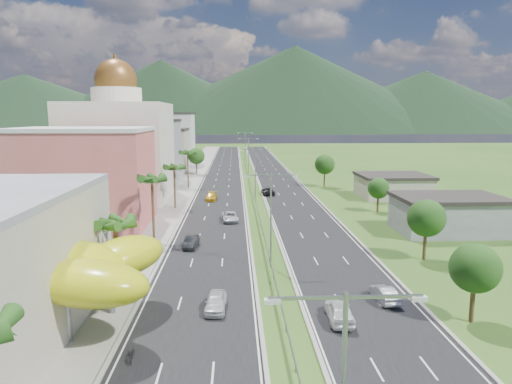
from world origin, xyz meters
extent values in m
plane|color=#2D5119|center=(0.00, 0.00, 0.00)|extent=(500.00, 500.00, 0.00)
cube|color=black|center=(-7.50, 90.00, 0.02)|extent=(11.00, 260.00, 0.04)
cube|color=black|center=(7.50, 90.00, 0.02)|extent=(11.00, 260.00, 0.04)
cube|color=gray|center=(-17.00, 90.00, 0.06)|extent=(7.00, 260.00, 0.12)
cube|color=gray|center=(0.00, 72.00, 0.62)|extent=(0.08, 216.00, 0.28)
cube|color=gray|center=(0.00, 174.00, 0.35)|extent=(0.10, 0.12, 0.70)
cube|color=gray|center=(-1.44, -25.00, 10.80)|extent=(2.88, 0.12, 0.12)
cube|color=gray|center=(1.44, -25.00, 10.80)|extent=(2.88, 0.12, 0.12)
cube|color=silver|center=(-2.72, -25.00, 10.70)|extent=(0.60, 0.25, 0.18)
cube|color=silver|center=(2.72, -25.00, 10.70)|extent=(0.60, 0.25, 0.18)
cylinder|color=gray|center=(0.00, 10.00, 5.50)|extent=(0.20, 0.20, 11.00)
cube|color=gray|center=(-1.44, 10.00, 10.80)|extent=(2.88, 0.12, 0.12)
cube|color=gray|center=(1.44, 10.00, 10.80)|extent=(2.88, 0.12, 0.12)
cube|color=silver|center=(-2.72, 10.00, 10.70)|extent=(0.60, 0.25, 0.18)
cube|color=silver|center=(2.72, 10.00, 10.70)|extent=(0.60, 0.25, 0.18)
cylinder|color=gray|center=(0.00, 50.00, 5.50)|extent=(0.20, 0.20, 11.00)
cube|color=gray|center=(-1.44, 50.00, 10.80)|extent=(2.88, 0.12, 0.12)
cube|color=gray|center=(1.44, 50.00, 10.80)|extent=(2.88, 0.12, 0.12)
cube|color=silver|center=(-2.72, 50.00, 10.70)|extent=(0.60, 0.25, 0.18)
cube|color=silver|center=(2.72, 50.00, 10.70)|extent=(0.60, 0.25, 0.18)
cylinder|color=gray|center=(0.00, 95.00, 5.50)|extent=(0.20, 0.20, 11.00)
cube|color=gray|center=(-1.44, 95.00, 10.80)|extent=(2.88, 0.12, 0.12)
cube|color=gray|center=(1.44, 95.00, 10.80)|extent=(2.88, 0.12, 0.12)
cube|color=silver|center=(-2.72, 95.00, 10.70)|extent=(0.60, 0.25, 0.18)
cube|color=silver|center=(2.72, 95.00, 10.70)|extent=(0.60, 0.25, 0.18)
cylinder|color=gray|center=(0.00, 140.00, 5.50)|extent=(0.20, 0.20, 11.00)
cube|color=gray|center=(-1.44, 140.00, 10.80)|extent=(2.88, 0.12, 0.12)
cube|color=gray|center=(1.44, 140.00, 10.80)|extent=(2.88, 0.12, 0.12)
cube|color=silver|center=(-2.72, 140.00, 10.70)|extent=(0.60, 0.25, 0.18)
cube|color=silver|center=(2.72, 140.00, 10.70)|extent=(0.60, 0.25, 0.18)
cylinder|color=gray|center=(-24.00, -2.00, 2.00)|extent=(0.50, 0.50, 4.00)
cylinder|color=gray|center=(-17.00, -7.00, 2.00)|extent=(0.50, 0.50, 4.00)
cylinder|color=gray|center=(-15.00, -2.00, 2.00)|extent=(0.50, 0.50, 4.00)
cube|color=#D55D57|center=(-28.00, 32.00, 7.50)|extent=(20.00, 15.00, 15.00)
cube|color=beige|center=(-28.00, 55.00, 10.00)|extent=(20.00, 20.00, 20.00)
cylinder|color=beige|center=(-28.00, 55.00, 21.50)|extent=(10.00, 10.00, 3.00)
sphere|color=brown|center=(-28.00, 55.00, 24.50)|extent=(8.40, 8.40, 8.40)
cube|color=gray|center=(-27.00, 80.00, 8.00)|extent=(16.00, 15.00, 16.00)
cube|color=#B0A591|center=(-27.00, 102.00, 6.50)|extent=(16.00, 15.00, 13.00)
cube|color=silver|center=(-27.00, 125.00, 9.00)|extent=(16.00, 15.00, 18.00)
cube|color=gray|center=(28.00, 25.00, 2.50)|extent=(15.00, 10.00, 5.00)
cube|color=#B0A591|center=(30.00, 55.00, 2.20)|extent=(14.00, 12.00, 4.40)
cylinder|color=#47301C|center=(-15.50, 2.00, 3.75)|extent=(0.36, 0.36, 7.50)
cylinder|color=#47301C|center=(-15.50, 22.00, 4.50)|extent=(0.36, 0.36, 9.00)
cylinder|color=#47301C|center=(-15.50, 45.00, 4.00)|extent=(0.36, 0.36, 8.00)
cylinder|color=#47301C|center=(-15.50, 70.00, 4.40)|extent=(0.36, 0.36, 8.80)
cylinder|color=#47301C|center=(-15.50, 95.00, 2.45)|extent=(0.40, 0.40, 4.90)
sphere|color=#254E18|center=(-15.50, 95.00, 5.60)|extent=(4.90, 4.90, 4.90)
cylinder|color=#47301C|center=(16.00, -5.00, 2.10)|extent=(0.40, 0.40, 4.20)
sphere|color=#254E18|center=(16.00, -5.00, 4.80)|extent=(4.20, 4.20, 4.20)
cylinder|color=#47301C|center=(19.00, 12.00, 2.27)|extent=(0.40, 0.40, 4.55)
sphere|color=#254E18|center=(19.00, 12.00, 5.20)|extent=(4.55, 4.55, 4.55)
cylinder|color=#47301C|center=(22.00, 40.00, 1.92)|extent=(0.40, 0.40, 3.85)
sphere|color=#254E18|center=(22.00, 40.00, 4.40)|extent=(3.85, 3.85, 3.85)
cylinder|color=#47301C|center=(18.00, 70.00, 2.45)|extent=(0.40, 0.40, 4.90)
sphere|color=#254E18|center=(18.00, 70.00, 5.60)|extent=(4.90, 4.90, 4.90)
imported|color=silver|center=(-5.87, -1.65, 0.81)|extent=(2.07, 4.63, 1.54)
imported|color=black|center=(-9.99, 18.55, 0.78)|extent=(2.01, 4.63, 1.48)
imported|color=#B9BBC2|center=(-4.97, 33.63, 0.79)|extent=(2.98, 5.60, 1.50)
imported|color=gold|center=(-9.03, 53.06, 0.81)|extent=(2.24, 5.31, 1.53)
imported|color=silver|center=(4.77, -4.31, 0.91)|extent=(2.28, 5.20, 1.74)
imported|color=#9A9CA1|center=(9.96, -0.34, 0.76)|extent=(1.88, 4.50, 1.45)
imported|color=black|center=(3.20, 59.14, 0.82)|extent=(2.85, 5.75, 1.57)
imported|color=black|center=(-11.54, -9.95, 0.65)|extent=(0.78, 1.94, 1.21)
camera|label=1|loc=(-4.04, -40.70, 17.38)|focal=32.00mm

